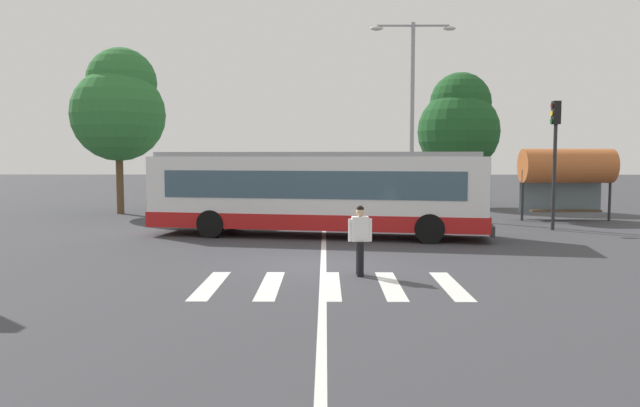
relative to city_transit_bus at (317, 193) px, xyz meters
name	(u,v)px	position (x,y,z in m)	size (l,w,h in m)	color
ground_plane	(322,265)	(0.23, -5.91, -1.59)	(160.00, 160.00, 0.00)	#3D3D42
city_transit_bus	(317,193)	(0.00, 0.00, 0.00)	(12.51, 4.67, 3.06)	black
pedestrian_crossing_street	(360,236)	(1.16, -7.28, -0.62)	(0.58, 0.43, 1.72)	black
parked_car_silver	(189,198)	(-6.65, 8.64, -0.82)	(1.88, 4.50, 1.35)	black
parked_car_champagne	(244,199)	(-3.84, 8.51, -0.82)	(2.03, 4.58, 1.35)	black
parked_car_black	(300,198)	(-1.00, 8.79, -0.82)	(1.90, 4.51, 1.35)	black
parked_car_blue	(353,198)	(1.71, 8.83, -0.82)	(1.96, 4.54, 1.35)	black
parked_car_white	(404,199)	(4.28, 8.56, -0.82)	(1.90, 4.51, 1.35)	black
traffic_light_far_corner	(555,144)	(9.29, 1.84, 1.78)	(0.33, 0.32, 5.05)	#28282B
bus_stop_shelter	(567,167)	(11.21, 5.38, 0.83)	(4.06, 1.54, 3.25)	#28282B
twin_arm_street_lamp	(412,99)	(4.44, 6.99, 4.02)	(4.01, 0.32, 9.19)	#939399
background_tree_left	(119,105)	(-10.07, 8.56, 3.88)	(4.66, 4.66, 8.37)	brown
background_tree_right	(459,123)	(7.99, 12.95, 3.22)	(4.67, 4.67, 7.72)	brown
crosswalk_painted_stripes	(330,285)	(0.43, -8.41, -1.58)	(5.87, 3.05, 0.01)	silver
lane_center_line	(324,253)	(0.27, -3.91, -1.59)	(0.16, 24.00, 0.01)	silver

